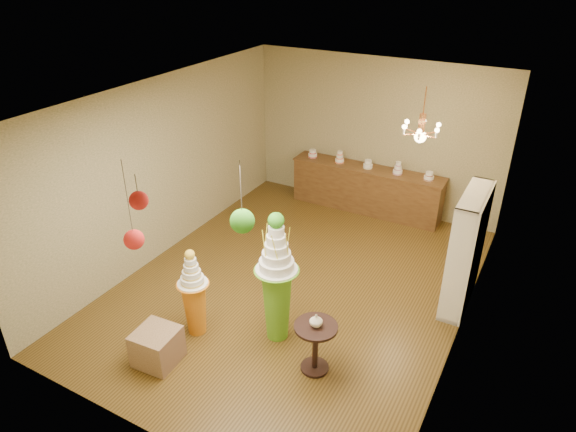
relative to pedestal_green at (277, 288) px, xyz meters
The scene contains 17 objects.
floor 1.46m from the pedestal_green, 105.73° to the left, with size 6.50×6.50×0.00m, color #523B16.
ceiling 2.52m from the pedestal_green, 105.73° to the left, with size 6.50×6.50×0.00m, color white.
wall_back 4.50m from the pedestal_green, 94.29° to the left, with size 5.00×0.04×3.00m, color #999068.
wall_front 2.21m from the pedestal_green, 99.11° to the right, with size 5.00×0.04×3.00m, color #999068.
wall_left 3.15m from the pedestal_green, 157.40° to the left, with size 0.04×6.50×3.00m, color #999068.
wall_right 2.57m from the pedestal_green, 28.53° to the left, with size 0.04×6.50×3.00m, color #999068.
pedestal_green is the anchor object (origin of this frame).
pedestal_orange 1.15m from the pedestal_green, 155.81° to the right, with size 0.48×0.48×1.32m.
burlap_riser 1.70m from the pedestal_green, 133.53° to the right, with size 0.52×0.52×0.47m, color #916F4F.
sideboard 4.17m from the pedestal_green, 94.58° to the left, with size 3.04×0.54×1.16m.
shelving_unit 2.82m from the pedestal_green, 44.61° to the left, with size 0.33×1.20×1.80m.
round_table 0.87m from the pedestal_green, 23.66° to the right, with size 0.71×0.71×0.69m.
vase 0.80m from the pedestal_green, 23.66° to the right, with size 0.16×0.16×0.17m, color white.
pom_red_left 2.19m from the pedestal_green, 116.00° to the right, with size 0.21×0.21×0.98m.
pom_green_mid 1.89m from the pedestal_green, 78.03° to the right, with size 0.25×0.25×0.78m.
pom_red_right 2.66m from the pedestal_green, 102.67° to the right, with size 0.18×0.18×0.34m.
chandelier 3.16m from the pedestal_green, 69.12° to the left, with size 0.80×0.80×0.85m.
Camera 1 is at (3.11, -5.93, 4.78)m, focal length 32.00 mm.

